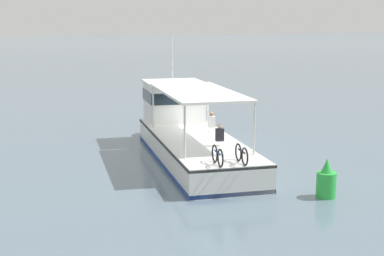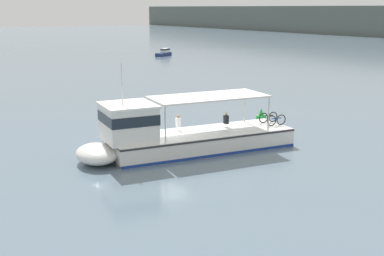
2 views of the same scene
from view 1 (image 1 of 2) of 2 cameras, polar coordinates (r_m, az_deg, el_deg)
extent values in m
plane|color=slate|center=(27.53, 0.48, -2.22)|extent=(400.00, 400.00, 0.00)
cube|color=white|center=(25.23, 0.33, -2.14)|extent=(4.71, 11.15, 1.10)
ellipsoid|color=white|center=(31.15, -2.51, 0.33)|extent=(3.23, 2.60, 1.01)
cube|color=navy|center=(25.33, 0.33, -3.14)|extent=(4.75, 11.15, 0.16)
cube|color=#2D2D33|center=(25.13, 0.33, -1.10)|extent=(4.77, 11.16, 0.10)
cube|color=white|center=(29.16, -1.82, 2.61)|extent=(3.06, 2.96, 1.90)
cube|color=#19232D|center=(29.12, -1.83, 3.26)|extent=(3.13, 3.01, 0.56)
cube|color=white|center=(29.04, -1.84, 4.58)|extent=(3.25, 3.14, 0.12)
cube|color=white|center=(24.34, 0.60, 3.60)|extent=(3.87, 7.05, 0.10)
cylinder|color=silver|center=(27.34, -3.89, 2.15)|extent=(0.08, 0.08, 2.00)
cylinder|color=silver|center=(27.95, 1.61, 2.35)|extent=(0.08, 0.08, 2.00)
cylinder|color=silver|center=(21.07, -0.73, -0.42)|extent=(0.08, 0.08, 2.00)
cylinder|color=silver|center=(21.85, 6.22, -0.08)|extent=(0.08, 0.08, 2.00)
cylinder|color=silver|center=(29.23, -1.98, 6.90)|extent=(0.06, 0.06, 2.20)
sphere|color=white|center=(28.90, 2.07, -0.60)|extent=(0.36, 0.36, 0.36)
sphere|color=white|center=(25.82, 4.11, -1.99)|extent=(0.36, 0.36, 0.36)
sphere|color=white|center=(22.98, 6.52, -3.64)|extent=(0.36, 0.36, 0.36)
torus|color=black|center=(20.64, 2.28, -2.57)|extent=(0.15, 0.66, 0.66)
torus|color=black|center=(19.99, 2.85, -3.01)|extent=(0.15, 0.66, 0.66)
cylinder|color=#1E478C|center=(20.28, 2.56, -2.46)|extent=(0.16, 0.70, 0.06)
torus|color=black|center=(20.90, 4.65, -2.42)|extent=(0.15, 0.66, 0.66)
torus|color=black|center=(20.26, 5.28, -2.86)|extent=(0.15, 0.66, 0.66)
cylinder|color=#232328|center=(20.55, 4.97, -2.31)|extent=(0.16, 0.70, 0.06)
cube|color=black|center=(23.34, 2.78, -0.68)|extent=(0.35, 0.26, 0.52)
sphere|color=beige|center=(23.27, 2.79, 0.22)|extent=(0.20, 0.20, 0.20)
cube|color=white|center=(26.26, 1.95, 0.61)|extent=(0.35, 0.26, 0.52)
sphere|color=#9E7051|center=(26.20, 1.96, 1.41)|extent=(0.20, 0.20, 0.20)
cylinder|color=green|center=(20.78, 13.24, -5.55)|extent=(0.70, 0.70, 0.90)
cone|color=green|center=(20.60, 13.32, -3.68)|extent=(0.42, 0.42, 0.50)
camera|label=2|loc=(41.13, -43.00, 10.67)|focal=46.96mm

